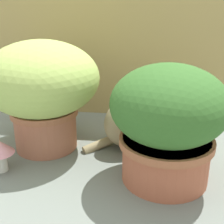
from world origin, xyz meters
name	(u,v)px	position (x,y,z in m)	size (l,w,h in m)	color
ground_plane	(89,159)	(0.00, 0.00, 0.00)	(6.00, 6.00, 0.00)	slate
cardboard_backdrop	(109,26)	(0.01, 0.50, 0.44)	(1.19, 0.03, 0.88)	tan
grass_planter	(42,87)	(-0.19, 0.08, 0.25)	(0.44, 0.44, 0.43)	#AC674C
leafy_planter	(168,120)	(0.28, -0.09, 0.21)	(0.37, 0.37, 0.39)	#B15E42
cat	(138,117)	(0.17, 0.14, 0.12)	(0.37, 0.29, 0.32)	tan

